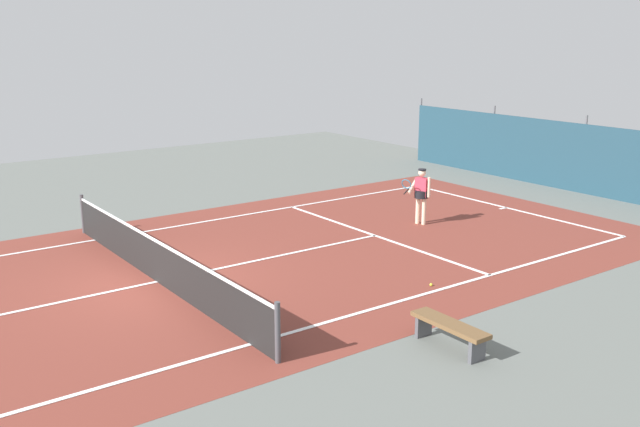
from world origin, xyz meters
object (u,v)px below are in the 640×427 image
Objects in this scene: tennis_net at (156,260)px; tennis_ball_near_player at (431,285)px; tennis_player at (421,192)px; courtside_bench at (450,329)px.

tennis_net reaches higher than tennis_ball_near_player.
tennis_player reaches higher than tennis_net.
tennis_player is 5.39m from tennis_ball_near_player.
courtside_bench is (6.31, 2.77, -0.14)m from tennis_net.
tennis_ball_near_player is 3.23m from courtside_bench.
tennis_ball_near_player is (4.00, -3.49, -0.93)m from tennis_player.
tennis_player reaches higher than tennis_ball_near_player.
tennis_net is at bearing -156.28° from courtside_bench.
courtside_bench is at bearing 23.72° from tennis_net.
tennis_ball_near_player is 0.04× the size of courtside_bench.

